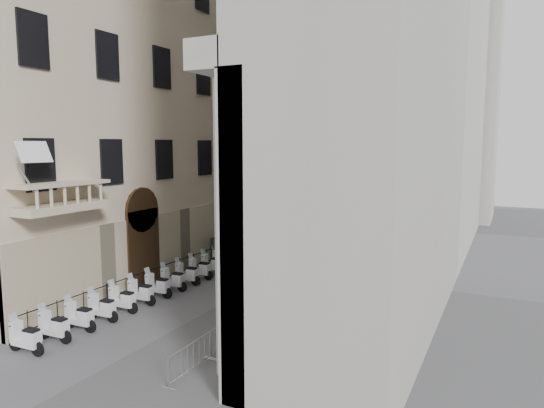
{
  "coord_description": "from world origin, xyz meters",
  "views": [
    {
      "loc": [
        12.48,
        -7.73,
        7.84
      ],
      "look_at": [
        0.5,
        16.58,
        4.5
      ],
      "focal_mm": 32.0,
      "sensor_mm": 36.0,
      "label": 1
    }
  ],
  "objects_px": {
    "scooter_0": "(27,354)",
    "pedestrian_b": "(363,240)",
    "street_lamp": "(265,187)",
    "pedestrian_a": "(340,246)",
    "info_kiosk": "(216,252)",
    "security_tent": "(261,224)"
  },
  "relations": [
    {
      "from": "scooter_0",
      "to": "pedestrian_a",
      "type": "relative_size",
      "value": 0.88
    },
    {
      "from": "scooter_0",
      "to": "pedestrian_b",
      "type": "distance_m",
      "value": 23.79
    },
    {
      "from": "security_tent",
      "to": "info_kiosk",
      "type": "xyz_separation_m",
      "value": [
        -1.56,
        -3.27,
        -1.48
      ]
    },
    {
      "from": "info_kiosk",
      "to": "scooter_0",
      "type": "bearing_deg",
      "value": -86.88
    },
    {
      "from": "security_tent",
      "to": "info_kiosk",
      "type": "bearing_deg",
      "value": -115.56
    },
    {
      "from": "street_lamp",
      "to": "pedestrian_a",
      "type": "xyz_separation_m",
      "value": [
        5.5,
        0.73,
        -3.91
      ]
    },
    {
      "from": "pedestrian_b",
      "to": "info_kiosk",
      "type": "bearing_deg",
      "value": 55.85
    },
    {
      "from": "info_kiosk",
      "to": "pedestrian_b",
      "type": "height_order",
      "value": "info_kiosk"
    },
    {
      "from": "street_lamp",
      "to": "info_kiosk",
      "type": "xyz_separation_m",
      "value": [
        -0.81,
        -5.3,
        -3.77
      ]
    },
    {
      "from": "pedestrian_a",
      "to": "street_lamp",
      "type": "bearing_deg",
      "value": 16.21
    },
    {
      "from": "street_lamp",
      "to": "info_kiosk",
      "type": "distance_m",
      "value": 6.55
    },
    {
      "from": "street_lamp",
      "to": "pedestrian_b",
      "type": "relative_size",
      "value": 4.86
    },
    {
      "from": "info_kiosk",
      "to": "pedestrian_b",
      "type": "bearing_deg",
      "value": 50.73
    },
    {
      "from": "street_lamp",
      "to": "security_tent",
      "type": "bearing_deg",
      "value": -83.52
    },
    {
      "from": "street_lamp",
      "to": "pedestrian_b",
      "type": "xyz_separation_m",
      "value": [
        6.39,
        3.36,
        -3.93
      ]
    },
    {
      "from": "security_tent",
      "to": "pedestrian_a",
      "type": "relative_size",
      "value": 2.14
    },
    {
      "from": "scooter_0",
      "to": "security_tent",
      "type": "distance_m",
      "value": 17.66
    },
    {
      "from": "security_tent",
      "to": "pedestrian_a",
      "type": "height_order",
      "value": "security_tent"
    },
    {
      "from": "info_kiosk",
      "to": "pedestrian_a",
      "type": "height_order",
      "value": "info_kiosk"
    },
    {
      "from": "scooter_0",
      "to": "street_lamp",
      "type": "bearing_deg",
      "value": -2.5
    },
    {
      "from": "info_kiosk",
      "to": "pedestrian_b",
      "type": "xyz_separation_m",
      "value": [
        7.19,
        8.66,
        -0.16
      ]
    },
    {
      "from": "pedestrian_a",
      "to": "pedestrian_b",
      "type": "height_order",
      "value": "pedestrian_a"
    }
  ]
}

